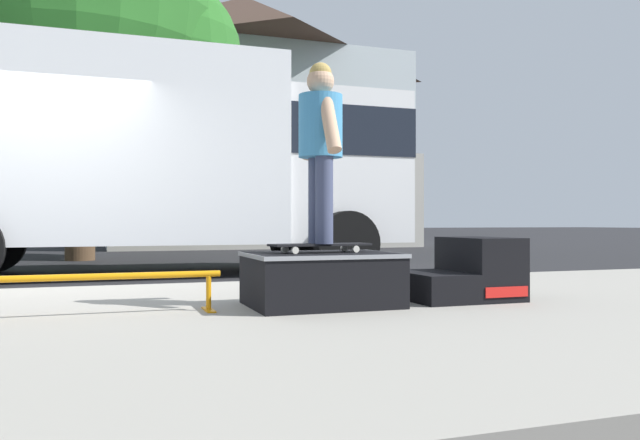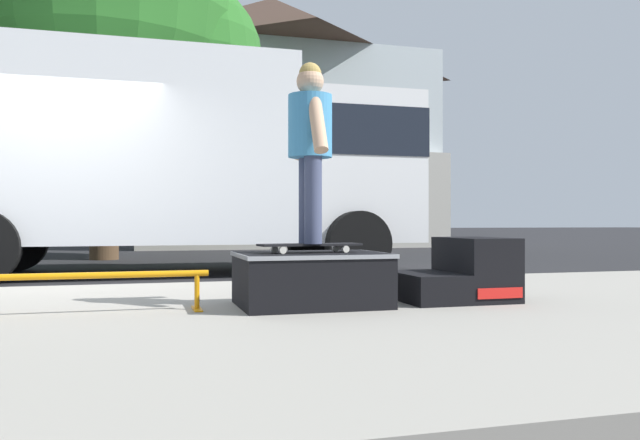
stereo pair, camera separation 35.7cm
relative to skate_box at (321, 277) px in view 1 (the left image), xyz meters
The scene contains 9 objects.
ground_plane 3.45m from the skate_box, 129.62° to the left, with size 140.00×140.00×0.00m, color black.
skate_box is the anchor object (origin of this frame).
kicker_ramp 1.24m from the skate_box, ahead, with size 0.86×0.73×0.50m.
grind_rail 1.58m from the skate_box, behind, with size 1.65×0.28×0.28m.
skateboard 0.24m from the skate_box, 113.98° to the left, with size 0.80×0.29×0.07m.
skater_kid 1.05m from the skate_box, 113.98° to the left, with size 0.33×0.70×1.35m.
box_truck 5.07m from the skate_box, 97.66° to the left, with size 6.91×2.63×3.05m.
street_tree_main 9.87m from the skate_box, 100.17° to the left, with size 5.80×5.27×7.39m.
house_behind 17.33m from the skate_box, 79.18° to the left, with size 9.54×8.23×8.40m.
Camera 1 is at (0.61, -7.10, 0.74)m, focal length 35.68 mm.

